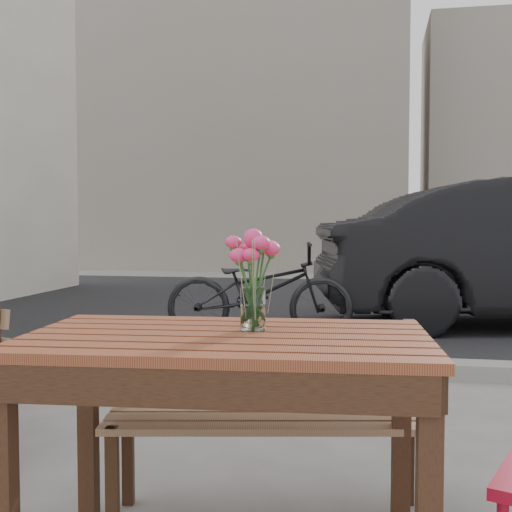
% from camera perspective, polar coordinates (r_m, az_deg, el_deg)
% --- Properties ---
extents(street, '(30.00, 8.12, 0.12)m').
position_cam_1_polar(street, '(7.00, 7.94, -6.17)').
color(street, black).
rests_on(street, ground).
extents(backdrop_buildings, '(15.50, 4.00, 8.00)m').
position_cam_1_polar(backdrop_buildings, '(16.42, 10.20, 11.58)').
color(backdrop_buildings, gray).
rests_on(backdrop_buildings, ground).
extents(main_table, '(1.33, 0.84, 0.79)m').
position_cam_1_polar(main_table, '(2.08, -2.64, -10.47)').
color(main_table, maroon).
rests_on(main_table, ground).
extents(main_bench, '(1.29, 0.59, 0.77)m').
position_cam_1_polar(main_bench, '(2.57, 1.10, -12.22)').
color(main_bench, '#8D6449').
rests_on(main_bench, ground).
extents(main_vase, '(0.18, 0.18, 0.33)m').
position_cam_1_polar(main_vase, '(2.10, -0.25, -1.01)').
color(main_vase, white).
rests_on(main_vase, main_table).
extents(bicycle, '(1.88, 0.87, 0.95)m').
position_cam_1_polar(bicycle, '(6.26, 0.31, -3.10)').
color(bicycle, black).
rests_on(bicycle, ground).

